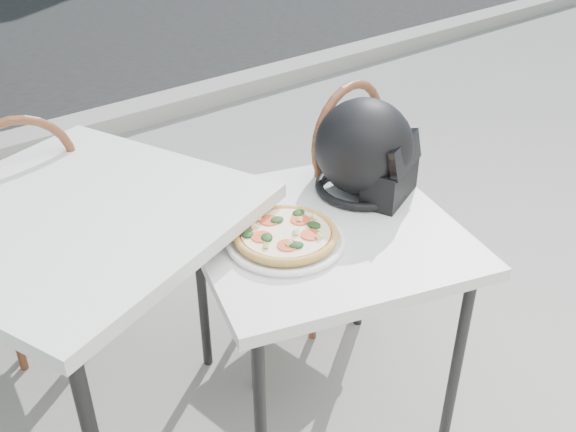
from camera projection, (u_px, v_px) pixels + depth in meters
ground at (448, 400)px, 2.30m from camera, size 80.00×80.00×0.00m
curb at (87, 126)px, 4.25m from camera, size 30.00×0.25×0.12m
cafe_table_main at (323, 244)px, 1.96m from camera, size 0.98×0.98×0.73m
plate at (286, 241)px, 1.83m from camera, size 0.37×0.37×0.02m
pizza at (286, 234)px, 1.82m from camera, size 0.33×0.33×0.04m
helmet at (367, 153)px, 2.03m from camera, size 0.40×0.41×0.31m
cafe_chair_main at (325, 192)px, 2.43m from camera, size 0.45×0.45×1.03m
cafe_table_side at (78, 232)px, 1.85m from camera, size 1.12×1.12×0.83m
cafe_chair_side at (30, 224)px, 2.27m from camera, size 0.42×0.42×0.99m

